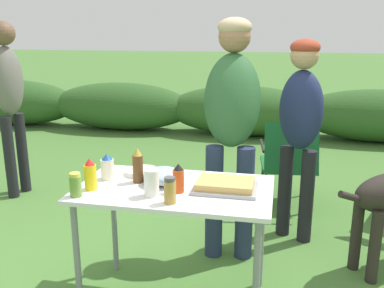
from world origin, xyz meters
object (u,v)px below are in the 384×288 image
at_px(spice_jar, 170,190).
at_px(standing_person_in_gray_fleece, 9,92).
at_px(beer_bottle, 138,166).
at_px(camp_chair_near_hedge, 288,159).
at_px(mayo_bottle, 107,167).
at_px(paper_cup_stack, 152,183).
at_px(mustard_bottle, 90,175).
at_px(food_tray, 225,185).
at_px(plate_stack, 142,172).
at_px(standing_person_in_dark_puffer, 300,119).
at_px(hot_sauce_bottle, 178,179).
at_px(relish_jar, 76,185).
at_px(standing_person_in_red_jacket, 232,111).
at_px(folding_table, 175,200).
at_px(mixing_bowl, 163,176).

relative_size(spice_jar, standing_person_in_gray_fleece, 0.08).
height_order(beer_bottle, camp_chair_near_hedge, beer_bottle).
bearing_deg(mayo_bottle, paper_cup_stack, -30.95).
relative_size(paper_cup_stack, beer_bottle, 0.70).
bearing_deg(mustard_bottle, camp_chair_near_hedge, 57.11).
relative_size(food_tray, paper_cup_stack, 2.41).
bearing_deg(plate_stack, standing_person_in_gray_fleece, 144.56).
xyz_separation_m(standing_person_in_dark_puffer, camp_chair_near_hedge, (-0.06, 0.59, -0.49)).
height_order(food_tray, standing_person_in_dark_puffer, standing_person_in_dark_puffer).
distance_m(paper_cup_stack, hot_sauce_bottle, 0.15).
relative_size(food_tray, spice_jar, 2.51).
height_order(beer_bottle, standing_person_in_dark_puffer, standing_person_in_dark_puffer).
distance_m(food_tray, camp_chair_near_hedge, 1.64).
height_order(food_tray, mayo_bottle, mayo_bottle).
xyz_separation_m(plate_stack, relish_jar, (-0.23, -0.42, 0.05)).
distance_m(relish_jar, mustard_bottle, 0.12).
xyz_separation_m(mustard_bottle, spice_jar, (0.48, -0.10, -0.02)).
relative_size(mayo_bottle, spice_jar, 1.11).
distance_m(spice_jar, camp_chair_near_hedge, 1.95).
distance_m(hot_sauce_bottle, mustard_bottle, 0.49).
height_order(spice_jar, standing_person_in_dark_puffer, standing_person_in_dark_puffer).
xyz_separation_m(mayo_bottle, standing_person_in_dark_puffer, (1.14, 0.95, 0.15)).
xyz_separation_m(paper_cup_stack, hot_sauce_bottle, (0.13, 0.08, 0.00)).
relative_size(spice_jar, camp_chair_near_hedge, 0.17).
bearing_deg(standing_person_in_red_jacket, spice_jar, -106.12).
bearing_deg(standing_person_in_red_jacket, beer_bottle, -128.11).
bearing_deg(mayo_bottle, relish_jar, -101.45).
relative_size(paper_cup_stack, standing_person_in_red_jacket, 0.09).
height_order(food_tray, hot_sauce_bottle, hot_sauce_bottle).
relative_size(plate_stack, hot_sauce_bottle, 1.23).
distance_m(paper_cup_stack, spice_jar, 0.14).
height_order(spice_jar, beer_bottle, beer_bottle).
bearing_deg(standing_person_in_dark_puffer, paper_cup_stack, -97.55).
height_order(standing_person_in_dark_puffer, camp_chair_near_hedge, standing_person_in_dark_puffer).
bearing_deg(standing_person_in_dark_puffer, standing_person_in_gray_fleece, -161.00).
xyz_separation_m(relish_jar, spice_jar, (0.52, 0.01, 0.00)).
distance_m(food_tray, standing_person_in_red_jacket, 0.77).
relative_size(standing_person_in_dark_puffer, camp_chair_near_hedge, 1.85).
height_order(paper_cup_stack, spice_jar, paper_cup_stack).
height_order(hot_sauce_bottle, standing_person_in_gray_fleece, standing_person_in_gray_fleece).
height_order(folding_table, standing_person_in_gray_fleece, standing_person_in_gray_fleece).
bearing_deg(standing_person_in_dark_puffer, hot_sauce_bottle, -94.90).
bearing_deg(standing_person_in_gray_fleece, camp_chair_near_hedge, -78.81).
height_order(relish_jar, beer_bottle, beer_bottle).
bearing_deg(mixing_bowl, standing_person_in_gray_fleece, 144.24).
bearing_deg(paper_cup_stack, standing_person_in_gray_fleece, 140.53).
bearing_deg(plate_stack, standing_person_in_red_jacket, 48.46).
bearing_deg(beer_bottle, camp_chair_near_hedge, 60.18).
xyz_separation_m(mixing_bowl, relish_jar, (-0.40, -0.28, 0.01)).
relative_size(mustard_bottle, spice_jar, 1.29).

